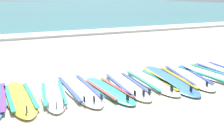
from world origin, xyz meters
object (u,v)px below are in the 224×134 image
(surfboard_1, at_px, (20,98))
(surfboard_5, at_px, (127,85))
(surfboard_4, at_px, (108,90))
(surfboard_8, at_px, (187,76))
(surfboard_9, at_px, (209,74))
(surfboard_2, at_px, (53,95))
(surfboard_3, at_px, (79,89))
(surfboard_7, at_px, (169,79))
(surfboard_10, at_px, (224,71))
(surfboard_6, at_px, (150,81))

(surfboard_1, xyz_separation_m, surfboard_5, (2.22, -0.16, 0.00))
(surfboard_4, relative_size, surfboard_5, 0.88)
(surfboard_8, height_order, surfboard_9, same)
(surfboard_1, height_order, surfboard_2, same)
(surfboard_5, xyz_separation_m, surfboard_9, (2.20, -0.16, -0.00))
(surfboard_3, relative_size, surfboard_7, 0.92)
(surfboard_4, relative_size, surfboard_10, 0.83)
(surfboard_5, bearing_deg, surfboard_8, -0.92)
(surfboard_5, distance_m, surfboard_8, 1.65)
(surfboard_3, relative_size, surfboard_8, 0.98)
(surfboard_5, xyz_separation_m, surfboard_8, (1.65, -0.03, -0.00))
(surfboard_4, distance_m, surfboard_7, 1.58)
(surfboard_9, height_order, surfboard_10, same)
(surfboard_9, xyz_separation_m, surfboard_10, (0.55, 0.05, 0.00))
(surfboard_2, bearing_deg, surfboard_8, -1.39)
(surfboard_2, height_order, surfboard_6, same)
(surfboard_2, bearing_deg, surfboard_3, 13.68)
(surfboard_4, bearing_deg, surfboard_6, 8.10)
(surfboard_3, relative_size, surfboard_9, 0.96)
(surfboard_2, xyz_separation_m, surfboard_9, (3.80, -0.21, -0.00))
(surfboard_4, height_order, surfboard_9, same)
(surfboard_10, bearing_deg, surfboard_1, 176.90)
(surfboard_3, height_order, surfboard_4, same)
(surfboard_2, relative_size, surfboard_4, 1.00)
(surfboard_3, xyz_separation_m, surfboard_6, (1.65, -0.18, -0.00))
(surfboard_2, xyz_separation_m, surfboard_7, (2.67, -0.12, -0.00))
(surfboard_3, height_order, surfboard_9, same)
(surfboard_1, distance_m, surfboard_5, 2.22)
(surfboard_2, bearing_deg, surfboard_1, 170.31)
(surfboard_2, xyz_separation_m, surfboard_6, (2.22, -0.04, -0.00))
(surfboard_3, xyz_separation_m, surfboard_4, (0.52, -0.34, -0.00))
(surfboard_5, bearing_deg, surfboard_7, -3.46)
(surfboard_5, distance_m, surfboard_7, 1.07)
(surfboard_7, distance_m, surfboard_10, 1.68)
(surfboard_2, relative_size, surfboard_7, 0.76)
(surfboard_1, xyz_separation_m, surfboard_10, (4.97, -0.27, -0.00))
(surfboard_9, bearing_deg, surfboard_2, 176.84)
(surfboard_5, bearing_deg, surfboard_9, -4.10)
(surfboard_8, bearing_deg, surfboard_7, -176.15)
(surfboard_2, xyz_separation_m, surfboard_3, (0.58, 0.14, -0.00))
(surfboard_3, xyz_separation_m, surfboard_9, (3.23, -0.35, -0.00))
(surfboard_5, height_order, surfboard_9, same)
(surfboard_7, bearing_deg, surfboard_5, 176.54)
(surfboard_5, xyz_separation_m, surfboard_7, (1.07, -0.06, -0.00))
(surfboard_5, distance_m, surfboard_10, 2.75)
(surfboard_5, bearing_deg, surfboard_4, -163.48)
(surfboard_1, height_order, surfboard_9, same)
(surfboard_3, bearing_deg, surfboard_4, -33.70)
(surfboard_3, distance_m, surfboard_10, 3.79)
(surfboard_2, height_order, surfboard_5, same)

